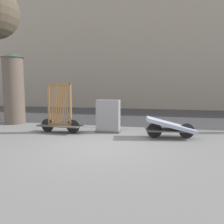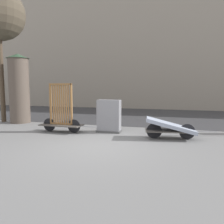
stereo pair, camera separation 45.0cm
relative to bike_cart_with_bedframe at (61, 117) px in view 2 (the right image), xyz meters
name	(u,v)px [view 2 (the right image)]	position (x,y,z in m)	size (l,w,h in m)	color
ground_plane	(97,146)	(2.18, -1.67, -0.65)	(60.00, 60.00, 0.00)	slate
road_strip	(139,115)	(2.18, 6.48, -0.65)	(56.00, 8.98, 0.01)	#38383A
building_facade	(151,49)	(2.18, 12.97, 4.81)	(48.00, 4.00, 10.93)	#9E9384
bike_cart_with_bedframe	(61,117)	(0.00, 0.00, 0.00)	(2.48, 0.74, 2.01)	#4C4742
bike_cart_with_mattress	(171,127)	(4.37, 0.00, -0.22)	(2.50, 1.06, 0.77)	#4C4742
utility_cabinet	(109,117)	(1.90, 0.53, -0.02)	(1.00, 0.47, 1.34)	#4C4C4C
advertising_column	(19,88)	(-3.34, 1.64, 1.16)	(1.14, 1.14, 3.57)	brown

